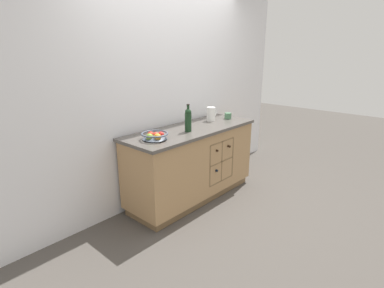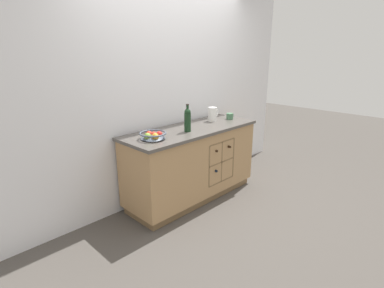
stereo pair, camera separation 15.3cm
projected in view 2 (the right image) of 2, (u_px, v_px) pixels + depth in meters
The scene contains 7 objects.
ground_plane at pixel (192, 196), 3.81m from camera, with size 14.00×14.00×0.00m, color #4C4742.
back_wall at pixel (171, 93), 3.67m from camera, with size 4.40×0.06×2.55m, color white.
kitchen_island at pixel (192, 163), 3.67m from camera, with size 1.77×0.64×0.89m.
fruit_bowl at pixel (153, 135), 3.08m from camera, with size 0.28×0.28×0.08m.
white_pitcher at pixel (213, 114), 3.88m from camera, with size 0.17×0.12×0.18m.
ceramic_mug at pixel (230, 116), 4.00m from camera, with size 0.12×0.09×0.08m.
standing_wine_bottle at pixel (188, 119), 3.36m from camera, with size 0.08×0.08×0.31m.
Camera 2 is at (-2.45, -2.41, 1.77)m, focal length 28.00 mm.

